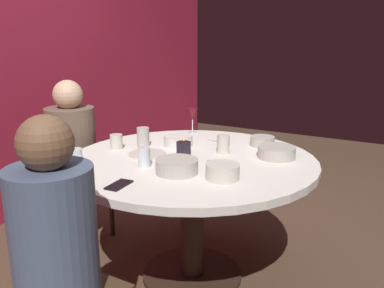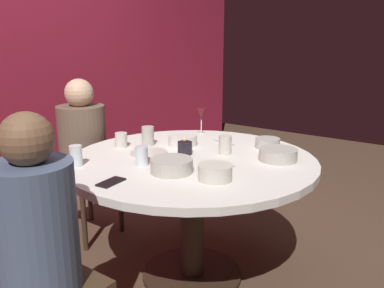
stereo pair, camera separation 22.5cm
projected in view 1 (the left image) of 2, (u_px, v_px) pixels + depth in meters
ground_plane at (192, 276)px, 2.48m from camera, size 8.00×8.00×0.00m
dining_table at (192, 182)px, 2.33m from camera, size 1.40×1.40×0.75m
seated_diner_left at (54, 236)px, 1.46m from camera, size 0.40×0.40×1.16m
seated_diner_back at (72, 144)px, 2.75m from camera, size 0.40×0.40×1.14m
candle_holder at (184, 148)px, 2.35m from camera, size 0.08×0.08×0.10m
wine_glass at (192, 115)px, 2.84m from camera, size 0.08×0.08×0.18m
dinner_plate at (147, 154)px, 2.33m from camera, size 0.22×0.22×0.01m
cell_phone at (119, 185)px, 1.86m from camera, size 0.15×0.08×0.01m
bowl_serving_large at (262, 141)px, 2.53m from camera, size 0.15×0.15×0.06m
bowl_salad_center at (178, 140)px, 2.53m from camera, size 0.18×0.18×0.07m
bowl_small_white at (277, 152)px, 2.28m from camera, size 0.21×0.21×0.07m
bowl_sauce_side at (177, 166)px, 2.03m from camera, size 0.21×0.21×0.07m
bowl_rice_portion at (222, 171)px, 1.94m from camera, size 0.16×0.16×0.07m
cup_near_candle at (223, 144)px, 2.37m from camera, size 0.07×0.07×0.11m
cup_by_left_diner at (116, 142)px, 2.46m from camera, size 0.08×0.08×0.09m
cup_by_right_diner at (76, 159)px, 2.08m from camera, size 0.07×0.07×0.11m
cup_center_front at (143, 137)px, 2.51m from camera, size 0.08×0.08×0.12m
cup_far_edge at (144, 157)px, 2.12m from camera, size 0.07×0.07×0.10m
fork_near_plate at (218, 142)px, 2.61m from camera, size 0.05×0.18×0.01m
knife_near_plate at (222, 163)px, 2.18m from camera, size 0.02×0.18×0.01m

